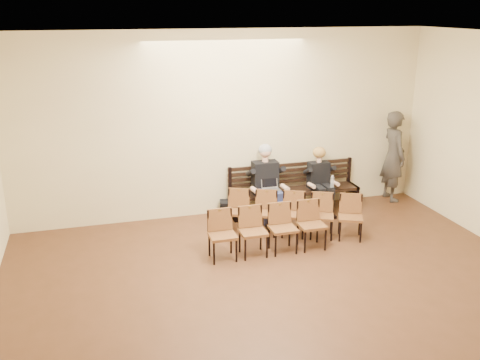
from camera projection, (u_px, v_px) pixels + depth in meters
The scene contains 10 objects.
room_walls at pixel (320, 133), 5.95m from camera, with size 8.02×10.01×3.51m.
bench at pixel (294, 200), 10.54m from camera, with size 2.60×0.90×0.45m, color black.
seated_man at pixel (267, 181), 10.11m from camera, with size 0.59×0.82×1.43m, color black, non-canonical shape.
seated_woman at pixel (320, 183), 10.45m from camera, with size 0.50×0.69×1.17m, color black, non-canonical shape.
laptop at pixel (272, 192), 10.00m from camera, with size 0.32×0.25×0.23m, color #B6B6BA.
water_bottle at pixel (332, 188), 10.23m from camera, with size 0.07×0.07×0.24m, color silver.
bag at pixel (231, 209), 10.32m from camera, with size 0.41×0.28×0.30m, color black.
passerby at pixel (394, 149), 10.94m from camera, with size 0.79×0.52×2.16m, color #3B3630.
chair_row_front at pixel (293, 215), 9.38m from camera, with size 2.38×0.42×0.78m, color brown.
chair_row_back at pixel (268, 231), 8.69m from camera, with size 1.95×0.44×0.80m, color brown.
Camera 1 is at (-2.46, -4.56, 3.88)m, focal length 40.00 mm.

